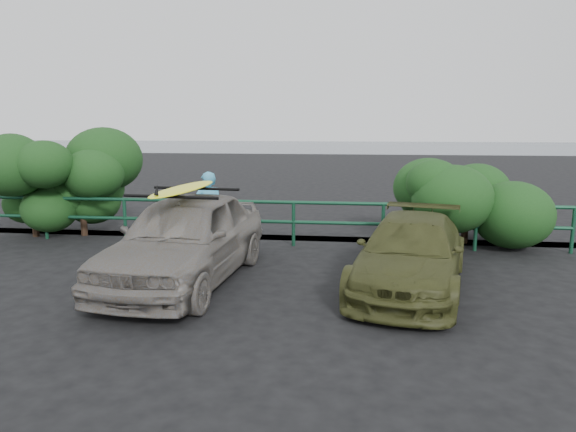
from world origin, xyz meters
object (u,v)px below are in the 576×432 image
(olive_vehicle, at_px, (411,253))
(surfboard, at_px, (184,189))
(guardrail, at_px, (250,222))
(sedan, at_px, (186,238))
(man, at_px, (209,210))

(olive_vehicle, xyz_separation_m, surfboard, (-3.88, -0.09, 1.05))
(olive_vehicle, bearing_deg, guardrail, 152.93)
(guardrail, xyz_separation_m, surfboard, (-0.59, -2.86, 1.13))
(surfboard, bearing_deg, sedan, 0.00)
(sedan, bearing_deg, man, 101.09)
(olive_vehicle, height_order, man, man)
(man, height_order, surfboard, man)
(guardrail, distance_m, olive_vehicle, 4.31)
(man, bearing_deg, olive_vehicle, 130.42)
(sedan, bearing_deg, guardrail, 83.67)
(sedan, height_order, surfboard, surfboard)
(sedan, xyz_separation_m, surfboard, (0.00, 0.00, 0.87))
(surfboard, bearing_deg, guardrail, 83.67)
(olive_vehicle, bearing_deg, man, 164.10)
(olive_vehicle, height_order, surfboard, surfboard)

